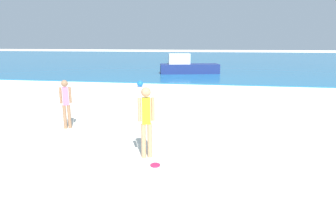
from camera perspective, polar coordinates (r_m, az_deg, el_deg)
water at (r=47.58m, az=7.72°, el=8.79°), size 160.00×60.00×0.06m
person_standing at (r=6.33m, az=-4.52°, el=-3.60°), size 0.37×0.22×1.67m
frisbee at (r=6.21m, az=-2.68°, el=-13.14°), size 0.22×0.22×0.03m
person_distant at (r=9.08m, az=-20.42°, el=-0.05°), size 0.32×0.21×1.53m
boat_near at (r=23.71m, az=3.99°, el=7.16°), size 5.19×2.70×1.69m
beach_ball at (r=16.91m, az=-5.82°, el=3.59°), size 0.37×0.37×0.37m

